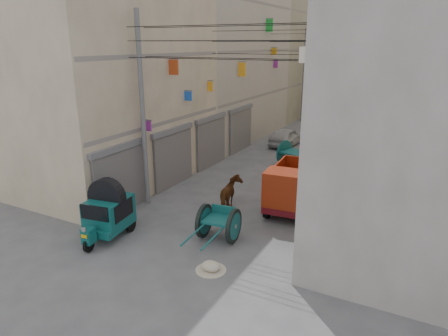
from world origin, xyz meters
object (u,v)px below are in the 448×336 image
Objects in this scene: feed_sack at (211,266)px; distant_car_green at (345,108)px; horse at (231,195)px; distant_car_grey at (350,122)px; mini_truck at (290,191)px; distant_car_white at (287,137)px; auto_rickshaw at (108,211)px; tonga_cart at (219,223)px; second_cart at (295,154)px.

distant_car_green is (-2.43, 30.74, 0.44)m from feed_sack.
feed_sack is at bearing 93.86° from horse.
distant_car_grey is at bearing 114.80° from distant_car_green.
distant_car_white is at bearing 104.82° from mini_truck.
distant_car_green is (1.96, 30.45, -0.40)m from auto_rickshaw.
distant_car_white is 0.99× the size of distant_car_grey.
feed_sack is (0.78, -1.92, -0.49)m from tonga_cart.
second_cart is at bearing 64.91° from auto_rickshaw.
tonga_cart is 0.78× the size of distant_car_grey.
auto_rickshaw is 0.65× the size of mini_truck.
distant_car_white is (-3.95, 10.83, -0.37)m from mini_truck.
distant_car_white is (1.14, 15.85, -0.38)m from auto_rickshaw.
horse reaches higher than distant_car_green.
auto_rickshaw is at bearing 176.30° from feed_sack.
feed_sack is at bearing -85.02° from distant_car_grey.
tonga_cart is at bearing 103.22° from distant_car_white.
auto_rickshaw is 1.26× the size of second_cart.
mini_truck reaches higher than tonga_cart.
tonga_cart is 14.43m from distant_car_white.
second_cart is at bearing 103.63° from distant_car_green.
second_cart is 0.54× the size of distant_car_white.
tonga_cart is 0.79× the size of distant_car_white.
horse is (-1.57, 4.43, 0.55)m from feed_sack.
mini_truck is 5.42m from feed_sack.
distant_car_green is at bearing -103.79° from horse.
second_cart is 11.90m from distant_car_grey.
auto_rickshaw is at bearing -87.74° from second_cart.
mini_truck is at bearing -82.47° from distant_car_grey.
auto_rickshaw is 0.60× the size of distant_car_green.
distant_car_grey and distant_car_green have the same top height.
mini_truck is 6.57m from second_cart.
mini_truck reaches higher than auto_rickshaw.
feed_sack is at bearing 104.36° from distant_car_green.
second_cart is at bearing 87.64° from tonga_cart.
second_cart is 0.48× the size of distant_car_green.
distant_car_grey is at bearing 104.94° from second_cart.
mini_truck is 2.45m from horse.
distant_car_grey is (-0.49, 23.49, 0.44)m from feed_sack.
auto_rickshaw is at bearing -160.31° from tonga_cart.
feed_sack is 0.15× the size of distant_car_green.
tonga_cart is 1.44× the size of second_cart.
tonga_cart reaches higher than distant_car_green.
auto_rickshaw is 0.87× the size of tonga_cart.
tonga_cart reaches higher than distant_car_grey.
horse is at bearing 101.52° from distant_car_white.
distant_car_grey is (3.90, 23.20, -0.40)m from auto_rickshaw.
tonga_cart is 2.63m from horse.
horse is (-0.79, 2.51, 0.05)m from tonga_cart.
distant_car_white is (-2.47, 14.22, -0.04)m from tonga_cart.
mini_truck reaches higher than horse.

